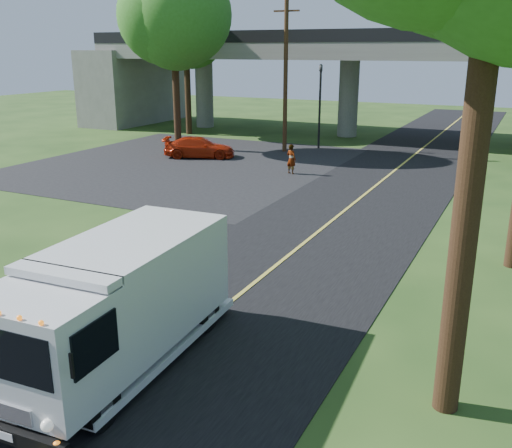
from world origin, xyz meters
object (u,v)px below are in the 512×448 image
Objects in this scene: traffic_signal at (320,97)px; pedestrian at (291,159)px; tree_left_lot at (175,17)px; red_sedan at (199,147)px; tree_left_far at (187,29)px; step_van at (118,301)px; utility_pole at (286,75)px.

traffic_signal is 8.44m from pedestrian.
tree_left_lot is 2.56× the size of red_sedan.
traffic_signal is at bearing 28.11° from tree_left_lot.
step_van is at bearing -60.11° from tree_left_far.
tree_left_far is 6.51× the size of pedestrian.
pedestrian is at bearing -79.85° from traffic_signal.
utility_pole is 0.86× the size of tree_left_lot.
utility_pole is 0.91× the size of tree_left_far.
utility_pole is 2.19× the size of red_sedan.
red_sedan is (-3.67, -4.05, -4.00)m from utility_pole.
pedestrian is at bearing 99.13° from step_van.
utility_pole reaches higher than pedestrian.
tree_left_far is 33.05m from step_van.
utility_pole is (-1.50, -2.00, 1.40)m from traffic_signal.
traffic_signal is 10.01m from tree_left_lot.
tree_left_far reaches higher than utility_pole.
pedestrian is at bearing -22.35° from tree_left_lot.
step_van is 1.49× the size of red_sedan.
red_sedan is at bearing -54.49° from tree_left_far.
step_van is at bearing -74.17° from utility_pole.
traffic_signal is 0.53× the size of tree_left_far.
tree_left_lot is (-7.79, -4.16, 4.70)m from traffic_signal.
utility_pole is at bearing 18.97° from tree_left_lot.
pedestrian is at bearing -128.78° from red_sedan.
red_sedan is 2.70× the size of pedestrian.
utility_pole is at bearing -126.87° from traffic_signal.
red_sedan is (5.62, -7.88, -6.85)m from tree_left_far.
pedestrian is (-3.97, 18.38, -0.61)m from step_van.
traffic_signal is 26.94m from step_van.
tree_left_lot is 12.26m from pedestrian.
utility_pole is at bearing 102.76° from step_van.
traffic_signal is at bearing -9.65° from tree_left_far.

